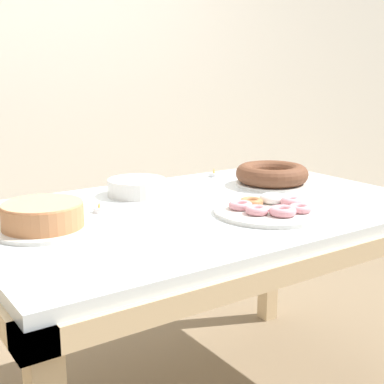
{
  "coord_description": "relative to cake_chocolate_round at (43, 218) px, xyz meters",
  "views": [
    {
      "loc": [
        -1.0,
        -1.4,
        1.22
      ],
      "look_at": [
        -0.06,
        -0.02,
        0.83
      ],
      "focal_mm": 50.0,
      "sensor_mm": 36.0,
      "label": 1
    }
  ],
  "objects": [
    {
      "name": "dining_table",
      "position": [
        0.53,
        -0.03,
        -0.13
      ],
      "size": [
        1.52,
        0.97,
        0.77
      ],
      "color": "silver",
      "rests_on": "ground"
    },
    {
      "name": "pastry_platter",
      "position": [
        0.66,
        -0.22,
        -0.02
      ],
      "size": [
        0.36,
        0.36,
        0.04
      ],
      "color": "silver",
      "rests_on": "dining_table"
    },
    {
      "name": "tealight_right_edge",
      "position": [
        0.21,
        0.09,
        -0.03
      ],
      "size": [
        0.04,
        0.04,
        0.04
      ],
      "color": "silver",
      "rests_on": "dining_table"
    },
    {
      "name": "plate_stack",
      "position": [
        0.43,
        0.23,
        -0.01
      ],
      "size": [
        0.21,
        0.21,
        0.06
      ],
      "color": "silver",
      "rests_on": "dining_table"
    },
    {
      "name": "tealight_near_front",
      "position": [
        0.86,
        0.35,
        -0.03
      ],
      "size": [
        0.04,
        0.04,
        0.04
      ],
      "color": "silver",
      "rests_on": "dining_table"
    },
    {
      "name": "cake_chocolate_round",
      "position": [
        0.0,
        0.0,
        0.0
      ],
      "size": [
        0.28,
        0.28,
        0.08
      ],
      "color": "silver",
      "rests_on": "dining_table"
    },
    {
      "name": "tealight_near_cakes",
      "position": [
        1.18,
        0.24,
        -0.03
      ],
      "size": [
        0.04,
        0.04,
        0.04
      ],
      "color": "silver",
      "rests_on": "dining_table"
    },
    {
      "name": "wall_back",
      "position": [
        0.53,
        1.77,
        0.49
      ],
      "size": [
        8.0,
        0.1,
        2.6
      ],
      "primitive_type": "cube",
      "color": "silver",
      "rests_on": "ground"
    },
    {
      "name": "cake_golden_bundt",
      "position": [
        0.94,
        0.08,
        0.0
      ],
      "size": [
        0.28,
        0.28,
        0.08
      ],
      "color": "silver",
      "rests_on": "dining_table"
    }
  ]
}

